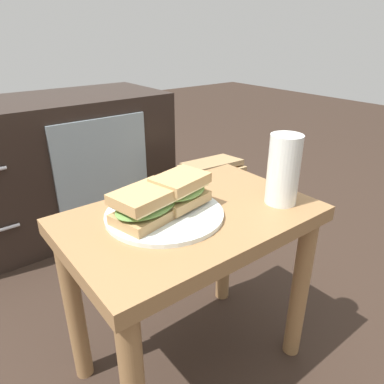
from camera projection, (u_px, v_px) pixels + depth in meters
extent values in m
plane|color=#2D2119|center=(191.00, 360.00, 0.99)|extent=(8.00, 8.00, 0.00)
cube|color=olive|center=(191.00, 220.00, 0.80)|extent=(0.56, 0.36, 0.04)
cylinder|color=olive|center=(300.00, 290.00, 0.93)|extent=(0.04, 0.04, 0.43)
cylinder|color=olive|center=(75.00, 310.00, 0.87)|extent=(0.04, 0.04, 0.43)
cylinder|color=olive|center=(224.00, 242.00, 1.14)|extent=(0.04, 0.04, 0.43)
cube|color=black|center=(55.00, 166.00, 1.54)|extent=(0.96, 0.44, 0.58)
cube|color=#8C9EA8|center=(104.00, 173.00, 1.44)|extent=(0.39, 0.01, 0.44)
cylinder|color=silver|center=(8.00, 228.00, 1.28)|extent=(0.08, 0.01, 0.01)
cylinder|color=silver|center=(164.00, 214.00, 0.78)|extent=(0.26, 0.26, 0.01)
cube|color=tan|center=(147.00, 214.00, 0.74)|extent=(0.15, 0.12, 0.02)
ellipsoid|color=#608C42|center=(146.00, 206.00, 0.74)|extent=(0.16, 0.13, 0.02)
cube|color=beige|center=(146.00, 201.00, 0.73)|extent=(0.14, 0.11, 0.01)
cube|color=tan|center=(146.00, 195.00, 0.73)|extent=(0.15, 0.12, 0.02)
cube|color=tan|center=(180.00, 198.00, 0.80)|extent=(0.13, 0.11, 0.02)
ellipsoid|color=#729E4C|center=(180.00, 191.00, 0.79)|extent=(0.14, 0.11, 0.02)
cube|color=beige|center=(180.00, 186.00, 0.79)|extent=(0.12, 0.10, 0.01)
cube|color=tan|center=(180.00, 180.00, 0.78)|extent=(0.13, 0.11, 0.02)
cylinder|color=silver|center=(283.00, 170.00, 0.81)|extent=(0.07, 0.07, 0.16)
cylinder|color=#B26014|center=(283.00, 176.00, 0.82)|extent=(0.07, 0.07, 0.13)
cylinder|color=white|center=(286.00, 147.00, 0.79)|extent=(0.07, 0.07, 0.01)
cube|color=tan|center=(211.00, 202.00, 1.52)|extent=(0.24, 0.19, 0.33)
cube|color=#987950|center=(212.00, 164.00, 1.44)|extent=(0.23, 0.16, 0.03)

